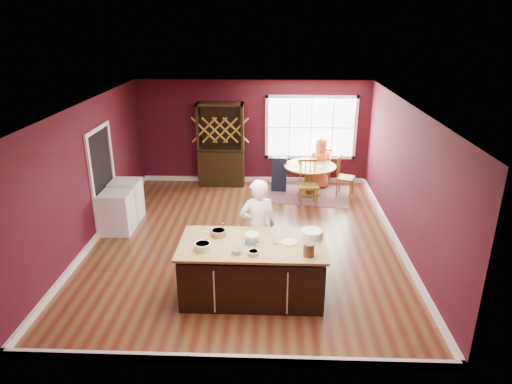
% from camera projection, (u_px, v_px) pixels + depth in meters
% --- Properties ---
extents(room_shell, '(7.00, 7.00, 7.00)m').
position_uv_depth(room_shell, '(245.00, 176.00, 8.63)').
color(room_shell, brown).
rests_on(room_shell, ground).
extents(window, '(2.36, 0.10, 1.66)m').
position_uv_depth(window, '(311.00, 127.00, 11.75)').
color(window, white).
rests_on(window, room_shell).
extents(doorway, '(0.08, 1.26, 2.13)m').
position_uv_depth(doorway, '(103.00, 180.00, 9.41)').
color(doorway, white).
rests_on(doorway, room_shell).
extents(kitchen_island, '(2.25, 1.18, 0.92)m').
position_uv_depth(kitchen_island, '(252.00, 270.00, 7.18)').
color(kitchen_island, black).
rests_on(kitchen_island, ground).
extents(dining_table, '(1.28, 1.28, 0.75)m').
position_uv_depth(dining_table, '(310.00, 174.00, 11.29)').
color(dining_table, brown).
rests_on(dining_table, ground).
extents(baker, '(0.71, 0.55, 1.71)m').
position_uv_depth(baker, '(258.00, 227.00, 7.69)').
color(baker, white).
rests_on(baker, ground).
extents(layer_cake, '(0.32, 0.32, 0.13)m').
position_uv_depth(layer_cake, '(252.00, 238.00, 7.01)').
color(layer_cake, white).
rests_on(layer_cake, kitchen_island).
extents(bowl_blue, '(0.25, 0.25, 0.10)m').
position_uv_depth(bowl_blue, '(203.00, 246.00, 6.80)').
color(bowl_blue, silver).
rests_on(bowl_blue, kitchen_island).
extents(bowl_yellow, '(0.25, 0.25, 0.09)m').
position_uv_depth(bowl_yellow, '(219.00, 233.00, 7.23)').
color(bowl_yellow, olive).
rests_on(bowl_yellow, kitchen_island).
extents(bowl_pink, '(0.16, 0.16, 0.06)m').
position_uv_depth(bowl_pink, '(236.00, 252.00, 6.69)').
color(bowl_pink, silver).
rests_on(bowl_pink, kitchen_island).
extents(bowl_olive, '(0.17, 0.17, 0.06)m').
position_uv_depth(bowl_olive, '(253.00, 253.00, 6.65)').
color(bowl_olive, beige).
rests_on(bowl_olive, kitchen_island).
extents(drinking_glass, '(0.07, 0.07, 0.14)m').
position_uv_depth(drinking_glass, '(275.00, 239.00, 6.96)').
color(drinking_glass, silver).
rests_on(drinking_glass, kitchen_island).
extents(dinner_plate, '(0.25, 0.25, 0.02)m').
position_uv_depth(dinner_plate, '(289.00, 242.00, 7.01)').
color(dinner_plate, '#F7EEAE').
rests_on(dinner_plate, kitchen_island).
extents(white_tub, '(0.34, 0.34, 0.12)m').
position_uv_depth(white_tub, '(312.00, 234.00, 7.18)').
color(white_tub, white).
rests_on(white_tub, kitchen_island).
extents(stoneware_crock, '(0.16, 0.16, 0.20)m').
position_uv_depth(stoneware_crock, '(309.00, 250.00, 6.60)').
color(stoneware_crock, brown).
rests_on(stoneware_crock, kitchen_island).
extents(rug, '(2.28, 1.91, 0.01)m').
position_uv_depth(rug, '(309.00, 194.00, 11.48)').
color(rug, brown).
rests_on(rug, ground).
extents(chair_east, '(0.52, 0.54, 1.02)m').
position_uv_depth(chair_east, '(345.00, 176.00, 11.20)').
color(chair_east, '#9A5427').
rests_on(chair_east, ground).
extents(chair_south, '(0.49, 0.47, 1.09)m').
position_uv_depth(chair_south, '(308.00, 184.00, 10.59)').
color(chair_south, olive).
rests_on(chair_south, ground).
extents(chair_north, '(0.45, 0.43, 1.01)m').
position_uv_depth(chair_north, '(322.00, 165.00, 12.03)').
color(chair_north, brown).
rests_on(chair_north, ground).
extents(seated_woman, '(0.70, 0.50, 1.32)m').
position_uv_depth(seated_woman, '(320.00, 163.00, 11.72)').
color(seated_woman, '#F06A3E').
rests_on(seated_woman, ground).
extents(high_chair, '(0.40, 0.40, 0.93)m').
position_uv_depth(high_chair, '(279.00, 172.00, 11.62)').
color(high_chair, '#1C213E').
rests_on(high_chair, ground).
extents(toddler, '(0.18, 0.14, 0.26)m').
position_uv_depth(toddler, '(279.00, 159.00, 11.55)').
color(toddler, '#8CA5BF').
rests_on(toddler, high_chair).
extents(table_plate, '(0.20, 0.20, 0.01)m').
position_uv_depth(table_plate, '(320.00, 167.00, 11.09)').
color(table_plate, beige).
rests_on(table_plate, dining_table).
extents(table_cup, '(0.16, 0.16, 0.10)m').
position_uv_depth(table_cup, '(300.00, 161.00, 11.38)').
color(table_cup, white).
rests_on(table_cup, dining_table).
extents(hutch, '(1.18, 0.49, 2.16)m').
position_uv_depth(hutch, '(221.00, 145.00, 11.76)').
color(hutch, '#442113').
rests_on(hutch, ground).
extents(washer, '(0.60, 0.58, 0.87)m').
position_uv_depth(washer, '(117.00, 212.00, 9.31)').
color(washer, white).
rests_on(washer, ground).
extents(dryer, '(0.61, 0.59, 0.88)m').
position_uv_depth(dryer, '(127.00, 200.00, 9.91)').
color(dryer, white).
rests_on(dryer, ground).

